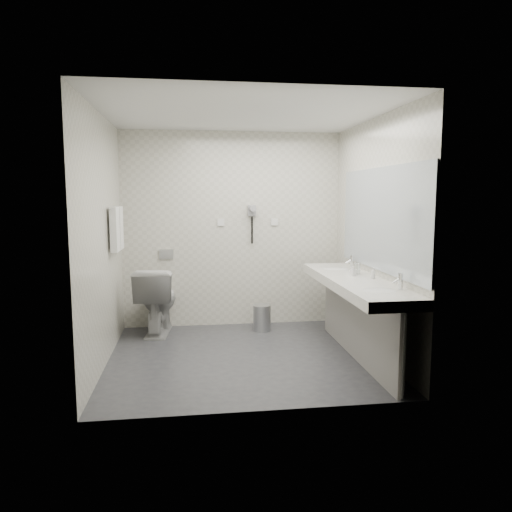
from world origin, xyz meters
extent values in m
plane|color=#2E2E33|center=(0.00, 0.00, 0.00)|extent=(2.80, 2.80, 0.00)
plane|color=silver|center=(0.00, 0.00, 2.50)|extent=(2.80, 2.80, 0.00)
plane|color=beige|center=(0.00, 1.30, 1.25)|extent=(2.80, 0.00, 2.80)
plane|color=beige|center=(0.00, -1.30, 1.25)|extent=(2.80, 0.00, 2.80)
plane|color=beige|center=(-1.40, 0.00, 1.25)|extent=(0.00, 2.60, 2.60)
plane|color=beige|center=(1.40, 0.00, 1.25)|extent=(0.00, 2.60, 2.60)
cube|color=silver|center=(1.12, -0.20, 0.80)|extent=(0.55, 2.20, 0.10)
cube|color=gray|center=(1.15, -0.20, 0.38)|extent=(0.03, 2.15, 0.75)
cylinder|color=silver|center=(1.18, -1.24, 0.38)|extent=(0.06, 0.06, 0.75)
cylinder|color=silver|center=(1.18, 0.84, 0.38)|extent=(0.06, 0.06, 0.75)
cube|color=#B2BCC6|center=(1.39, -0.20, 1.45)|extent=(0.02, 2.20, 1.05)
ellipsoid|color=silver|center=(1.12, -0.85, 0.83)|extent=(0.40, 0.31, 0.05)
ellipsoid|color=silver|center=(1.12, 0.45, 0.83)|extent=(0.40, 0.31, 0.05)
cylinder|color=silver|center=(1.32, -0.85, 0.92)|extent=(0.04, 0.04, 0.15)
cylinder|color=silver|center=(1.32, 0.45, 0.92)|extent=(0.04, 0.04, 0.15)
imported|color=white|center=(1.15, -0.08, 0.90)|extent=(0.06, 0.06, 0.11)
imported|color=white|center=(1.17, 0.00, 0.89)|extent=(0.08, 0.08, 0.09)
imported|color=white|center=(1.30, -0.26, 0.91)|extent=(0.05, 0.05, 0.11)
cylinder|color=silver|center=(1.24, 0.04, 0.91)|extent=(0.07, 0.07, 0.12)
imported|color=silver|center=(-0.96, 1.03, 0.41)|extent=(0.54, 0.85, 0.82)
cube|color=#B2B5BA|center=(-0.85, 1.29, 0.95)|extent=(0.18, 0.02, 0.12)
cylinder|color=#B2B5BA|center=(0.33, 0.94, 0.16)|extent=(0.28, 0.28, 0.31)
cylinder|color=#B2B5BA|center=(0.33, 0.94, 0.32)|extent=(0.22, 0.22, 0.02)
cylinder|color=silver|center=(-1.35, 0.55, 1.55)|extent=(0.02, 0.62, 0.02)
cube|color=white|center=(-1.34, 0.41, 1.33)|extent=(0.07, 0.24, 0.48)
cube|color=white|center=(-1.34, 0.69, 1.33)|extent=(0.07, 0.24, 0.48)
cube|color=gray|center=(0.25, 1.27, 1.50)|extent=(0.10, 0.04, 0.14)
cylinder|color=gray|center=(0.25, 1.20, 1.53)|extent=(0.08, 0.14, 0.08)
cylinder|color=black|center=(0.25, 1.26, 1.25)|extent=(0.02, 0.02, 0.35)
cube|color=silver|center=(-0.15, 1.29, 1.35)|extent=(0.09, 0.02, 0.09)
cube|color=silver|center=(0.55, 1.29, 1.35)|extent=(0.09, 0.02, 0.09)
camera|label=1|loc=(-0.53, -4.83, 1.68)|focal=33.41mm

